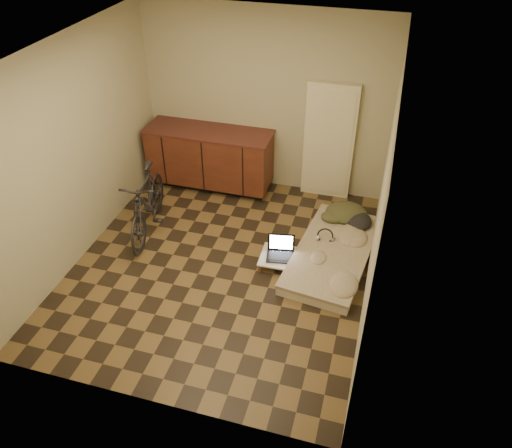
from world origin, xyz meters
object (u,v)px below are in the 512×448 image
(lap_desk, at_px, (289,258))
(bicycle, at_px, (147,200))
(laptop, at_px, (281,251))
(futon, at_px, (333,253))

(lap_desk, bearing_deg, bicycle, 172.49)
(lap_desk, distance_m, laptop, 0.14)
(bicycle, height_order, futon, bicycle)
(futon, relative_size, laptop, 5.02)
(lap_desk, bearing_deg, laptop, 164.87)
(bicycle, distance_m, laptop, 1.87)
(bicycle, xyz_separation_m, futon, (2.45, 0.08, -0.41))
(futon, xyz_separation_m, laptop, (-0.62, -0.24, 0.09))
(laptop, bearing_deg, bicycle, 164.79)
(futon, bearing_deg, lap_desk, -144.11)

